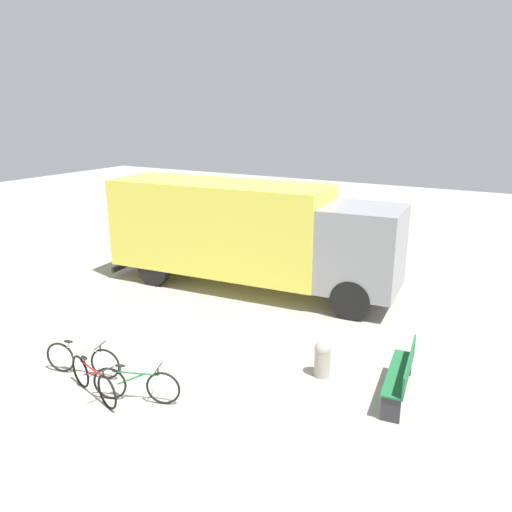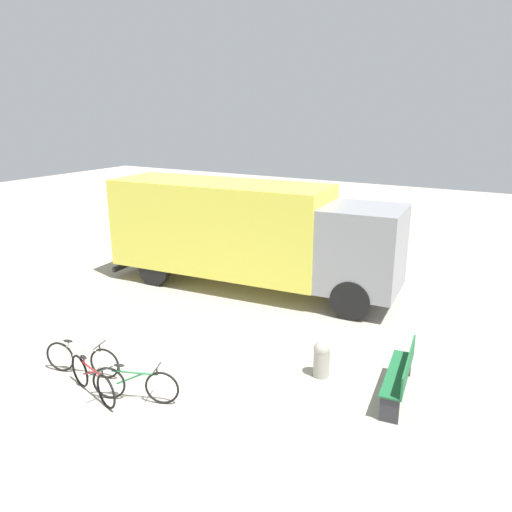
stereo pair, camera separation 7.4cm
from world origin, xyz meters
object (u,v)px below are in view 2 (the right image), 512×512
object	(u,v)px
park_bench	(402,373)
bicycle_far	(135,384)
delivery_truck	(247,231)
bicycle_middle	(92,380)
bicycle_near	(82,359)
bollard_near_bench	(322,358)

from	to	relation	value
park_bench	bicycle_far	world-z (taller)	park_bench
delivery_truck	bicycle_middle	world-z (taller)	delivery_truck
park_bench	bicycle_near	xyz separation A→B (m)	(-6.00, -2.45, -0.17)
bicycle_middle	park_bench	bearing A→B (deg)	45.36
delivery_truck	bicycle_near	bearing A→B (deg)	-97.09
bicycle_middle	bicycle_far	size ratio (longest dim) A/B	1.02
bicycle_middle	bicycle_near	bearing A→B (deg)	165.82
park_bench	delivery_truck	bearing A→B (deg)	49.63
bicycle_middle	bollard_near_bench	size ratio (longest dim) A/B	2.13
bicycle_far	bollard_near_bench	xyz separation A→B (m)	(2.71, 2.63, 0.06)
bicycle_far	bollard_near_bench	distance (m)	3.78
delivery_truck	bicycle_near	size ratio (longest dim) A/B	5.39
park_bench	bicycle_middle	bearing A→B (deg)	112.76
park_bench	bollard_near_bench	bearing A→B (deg)	83.58
bicycle_far	bollard_near_bench	world-z (taller)	bollard_near_bench
delivery_truck	bollard_near_bench	size ratio (longest dim) A/B	11.58
delivery_truck	bicycle_middle	size ratio (longest dim) A/B	5.43
delivery_truck	bicycle_far	distance (m)	6.75
bicycle_middle	bollard_near_bench	distance (m)	4.59
park_bench	bollard_near_bench	distance (m)	1.64
bicycle_near	bicycle_middle	size ratio (longest dim) A/B	1.01
delivery_truck	park_bench	distance (m)	7.00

